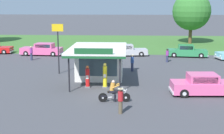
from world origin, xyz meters
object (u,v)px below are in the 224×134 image
at_px(gas_pump_offside, 105,76).
at_px(featured_classic_sedan, 203,85).
at_px(bystander_chatting_near_pumps, 84,57).
at_px(bystander_admiring_sedan, 132,62).
at_px(bystander_leaning_by_kiosk, 121,100).
at_px(parked_car_back_row_far_right, 187,51).
at_px(bystander_standing_back_lot, 31,53).
at_px(bystander_strolling_foreground, 167,55).
at_px(parked_car_back_row_centre_right, 42,50).
at_px(roadside_pole_sign, 58,40).
at_px(gas_pump_nearside, 88,78).
at_px(motorcycle_with_rider, 114,93).
at_px(parked_car_second_row_spare, 126,51).

bearing_deg(gas_pump_offside, featured_classic_sedan, -11.21).
bearing_deg(bystander_chatting_near_pumps, bystander_admiring_sedan, -31.88).
height_order(bystander_leaning_by_kiosk, bystander_chatting_near_pumps, bystander_leaning_by_kiosk).
bearing_deg(parked_car_back_row_far_right, bystander_standing_back_lot, -169.98).
bearing_deg(bystander_strolling_foreground, parked_car_back_row_centre_right, 165.72).
bearing_deg(bystander_admiring_sedan, featured_classic_sedan, -55.81).
height_order(bystander_strolling_foreground, roadside_pole_sign, roadside_pole_sign).
relative_size(gas_pump_nearside, gas_pump_offside, 0.89).
xyz_separation_m(featured_classic_sedan, bystander_leaning_by_kiosk, (-6.19, -4.47, 0.16)).
bearing_deg(bystander_admiring_sedan, gas_pump_offside, -110.20).
relative_size(gas_pump_offside, parked_car_back_row_centre_right, 0.36).
distance_m(bystander_standing_back_lot, bystander_strolling_foreground, 16.28).
distance_m(gas_pump_offside, bystander_leaning_by_kiosk, 6.15).
bearing_deg(bystander_standing_back_lot, gas_pump_nearside, -54.49).
bearing_deg(parked_car_back_row_centre_right, gas_pump_offside, -58.35).
relative_size(gas_pump_nearside, bystander_standing_back_lot, 1.07).
xyz_separation_m(gas_pump_offside, roadside_pole_sign, (-4.91, 4.86, 2.36)).
bearing_deg(roadside_pole_sign, parked_car_back_row_centre_right, 113.50).
xyz_separation_m(featured_classic_sedan, bystander_admiring_sedan, (-5.30, 7.80, 0.19)).
bearing_deg(bystander_strolling_foreground, motorcycle_with_rider, -110.37).
distance_m(parked_car_second_row_spare, bystander_chatting_near_pumps, 7.61).
xyz_separation_m(parked_car_back_row_far_right, bystander_strolling_foreground, (-2.96, -3.78, 0.14)).
relative_size(bystander_admiring_sedan, bystander_leaning_by_kiosk, 1.03).
distance_m(parked_car_second_row_spare, bystander_leaning_by_kiosk, 21.57).
xyz_separation_m(bystander_admiring_sedan, bystander_chatting_near_pumps, (-5.47, 3.40, -0.05)).
bearing_deg(gas_pump_offside, bystander_admiring_sedan, 69.80).
bearing_deg(bystander_leaning_by_kiosk, featured_classic_sedan, 35.87).
xyz_separation_m(gas_pump_nearside, bystander_chatting_near_pumps, (-1.71, 9.69, 0.03)).
distance_m(gas_pump_offside, bystander_standing_back_lot, 15.29).
xyz_separation_m(parked_car_back_row_centre_right, bystander_strolling_foreground, (15.97, -4.06, 0.10)).
bearing_deg(parked_car_back_row_far_right, bystander_leaning_by_kiosk, -110.76).
xyz_separation_m(bystander_leaning_by_kiosk, bystander_strolling_foreground, (5.04, 17.33, -0.06)).
bearing_deg(parked_car_second_row_spare, gas_pump_offside, -96.07).
distance_m(parked_car_back_row_centre_right, bystander_standing_back_lot, 3.70).
distance_m(gas_pump_offside, parked_car_second_row_spare, 15.67).
relative_size(featured_classic_sedan, parked_car_back_row_centre_right, 0.90).
bearing_deg(parked_car_back_row_far_right, featured_classic_sedan, -96.23).
bearing_deg(bystander_admiring_sedan, bystander_chatting_near_pumps, 148.12).
relative_size(motorcycle_with_rider, bystander_chatting_near_pumps, 1.39).
distance_m(bystander_leaning_by_kiosk, bystander_chatting_near_pumps, 16.33).
bearing_deg(gas_pump_offside, roadside_pole_sign, 135.28).
height_order(gas_pump_offside, bystander_strolling_foreground, gas_pump_offside).
height_order(bystander_standing_back_lot, bystander_chatting_near_pumps, bystander_standing_back_lot).
xyz_separation_m(featured_classic_sedan, bystander_standing_back_lot, (-17.42, 13.24, 0.18)).
bearing_deg(bystander_admiring_sedan, gas_pump_nearside, -120.85).
height_order(parked_car_back_row_far_right, roadside_pole_sign, roadside_pole_sign).
xyz_separation_m(gas_pump_nearside, parked_car_back_row_far_right, (10.87, 15.13, -0.15)).
bearing_deg(parked_car_second_row_spare, bystander_leaning_by_kiosk, -90.61).
bearing_deg(bystander_chatting_near_pumps, bystander_standing_back_lot, 162.99).
relative_size(gas_pump_offside, featured_classic_sedan, 0.41).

